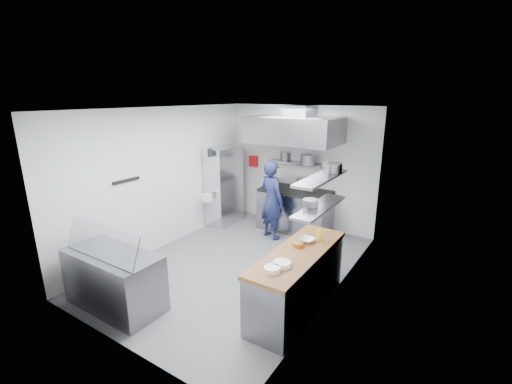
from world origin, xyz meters
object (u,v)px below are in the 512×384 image
Objects in this scene: chef at (272,200)px; gas_range at (295,211)px; wire_rack at (224,186)px; display_case at (114,280)px.

gas_range is at bearing -91.22° from chef.
chef is (-0.24, -0.67, 0.40)m from gas_range.
wire_rack is 1.23× the size of display_case.
gas_range is 0.82m from chef.
gas_range is 1.07× the size of display_case.
display_case is at bearing 97.43° from chef.
display_case is (-0.65, -3.43, -0.42)m from chef.
wire_rack is (-1.39, 0.15, 0.08)m from chef.
chef is 1.40m from wire_rack.
chef is at bearing 79.27° from display_case.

